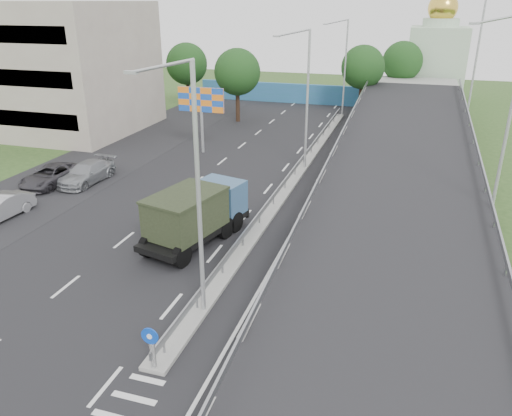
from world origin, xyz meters
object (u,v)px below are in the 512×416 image
at_px(lamp_post_far, 344,63).
at_px(church, 436,57).
at_px(parked_car_d, 87,173).
at_px(lamp_post_near, 193,181).
at_px(dump_truck, 196,213).
at_px(lamp_post_mid, 305,93).
at_px(billboard, 201,104).
at_px(parked_car_c, 51,175).
at_px(sign_bollard, 152,347).

bearing_deg(lamp_post_far, church, 54.76).
height_order(church, parked_car_d, church).
bearing_deg(lamp_post_near, lamp_post_far, 90.00).
bearing_deg(dump_truck, lamp_post_mid, 92.55).
distance_m(lamp_post_far, church, 17.15).
xyz_separation_m(lamp_post_far, billboard, (-9.11, -18.00, -1.62)).
bearing_deg(parked_car_d, billboard, 65.13).
distance_m(lamp_post_far, parked_car_d, 31.30).
relative_size(billboard, parked_car_c, 1.11).
bearing_deg(lamp_post_mid, lamp_post_near, -90.00).
relative_size(sign_bollard, dump_truck, 0.23).
xyz_separation_m(sign_bollard, dump_truck, (-2.64, 9.97, 0.64)).
bearing_deg(lamp_post_far, parked_car_c, -119.44).
height_order(dump_truck, parked_car_c, dump_truck).
xyz_separation_m(lamp_post_near, parked_car_d, (-14.02, 12.48, -5.08)).
xyz_separation_m(billboard, parked_car_d, (-4.91, -9.52, -3.46)).
relative_size(sign_bollard, parked_car_c, 0.34).
bearing_deg(billboard, lamp_post_far, 63.16).
bearing_deg(billboard, sign_bollard, -70.79).
bearing_deg(sign_bollard, dump_truck, 104.83).
bearing_deg(church, billboard, -120.70).
height_order(sign_bollard, church, church).
height_order(lamp_post_mid, dump_truck, lamp_post_mid).
bearing_deg(parked_car_d, dump_truck, -26.90).
bearing_deg(dump_truck, billboard, 125.64).
distance_m(sign_bollard, parked_car_d, 21.44).
distance_m(lamp_post_mid, parked_car_d, 16.70).
relative_size(lamp_post_mid, parked_car_c, 2.04).
relative_size(dump_truck, parked_car_d, 1.44).
bearing_deg(billboard, lamp_post_mid, -12.38).
height_order(sign_bollard, parked_car_d, sign_bollard).
xyz_separation_m(lamp_post_near, parked_car_c, (-16.18, 11.33, -5.12)).
relative_size(lamp_post_far, dump_truck, 1.39).
height_order(lamp_post_near, dump_truck, lamp_post_near).
relative_size(lamp_post_mid, dump_truck, 1.39).
bearing_deg(sign_bollard, billboard, 109.21).
xyz_separation_m(billboard, dump_truck, (6.36, -15.85, -2.51)).
bearing_deg(billboard, parked_car_d, -117.31).
relative_size(parked_car_c, parked_car_d, 0.98).
bearing_deg(lamp_post_near, dump_truck, 114.10).
relative_size(lamp_post_near, lamp_post_far, 1.00).
height_order(lamp_post_mid, parked_car_d, lamp_post_mid).
bearing_deg(sign_bollard, parked_car_d, 130.47).
bearing_deg(billboard, parked_car_c, -123.53).
relative_size(lamp_post_near, parked_car_d, 2.01).
relative_size(billboard, parked_car_d, 1.09).
bearing_deg(parked_car_c, dump_truck, -19.58).
xyz_separation_m(lamp_post_near, church, (9.89, 54.00, -0.50)).
relative_size(sign_bollard, lamp_post_mid, 0.17).
bearing_deg(church, lamp_post_near, -100.38).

